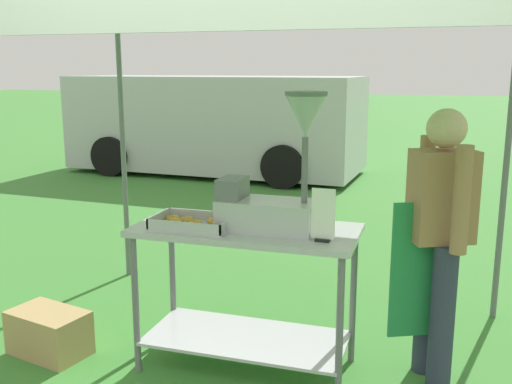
{
  "coord_description": "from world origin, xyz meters",
  "views": [
    {
      "loc": [
        0.82,
        -1.86,
        1.82
      ],
      "look_at": [
        -0.24,
        1.51,
        1.07
      ],
      "focal_mm": 40.94,
      "sensor_mm": 36.0,
      "label": 1
    }
  ],
  "objects_px": {
    "donut_tray": "(193,224)",
    "donut_fryer": "(275,186)",
    "menu_sign": "(323,219)",
    "stall_canopy": "(251,7)",
    "supply_crate": "(49,333)",
    "vendor": "(439,233)",
    "van_silver": "(215,123)",
    "donut_cart": "(246,270)"
  },
  "relations": [
    {
      "from": "donut_fryer",
      "to": "menu_sign",
      "type": "xyz_separation_m",
      "value": [
        0.31,
        -0.12,
        -0.14
      ]
    },
    {
      "from": "donut_tray",
      "to": "menu_sign",
      "type": "xyz_separation_m",
      "value": [
        0.78,
        -0.04,
        0.11
      ]
    },
    {
      "from": "donut_cart",
      "to": "supply_crate",
      "type": "distance_m",
      "value": 1.38
    },
    {
      "from": "stall_canopy",
      "to": "van_silver",
      "type": "distance_m",
      "value": 7.03
    },
    {
      "from": "stall_canopy",
      "to": "vendor",
      "type": "distance_m",
      "value": 1.67
    },
    {
      "from": "menu_sign",
      "to": "van_silver",
      "type": "height_order",
      "value": "van_silver"
    },
    {
      "from": "donut_tray",
      "to": "donut_fryer",
      "type": "relative_size",
      "value": 0.58
    },
    {
      "from": "vendor",
      "to": "supply_crate",
      "type": "relative_size",
      "value": 2.89
    },
    {
      "from": "menu_sign",
      "to": "donut_fryer",
      "type": "bearing_deg",
      "value": 158.56
    },
    {
      "from": "vendor",
      "to": "van_silver",
      "type": "distance_m",
      "value": 7.33
    },
    {
      "from": "supply_crate",
      "to": "van_silver",
      "type": "xyz_separation_m",
      "value": [
        -1.45,
        6.67,
        0.73
      ]
    },
    {
      "from": "menu_sign",
      "to": "supply_crate",
      "type": "relative_size",
      "value": 0.53
    },
    {
      "from": "stall_canopy",
      "to": "donut_fryer",
      "type": "bearing_deg",
      "value": -34.39
    },
    {
      "from": "stall_canopy",
      "to": "supply_crate",
      "type": "distance_m",
      "value": 2.41
    },
    {
      "from": "stall_canopy",
      "to": "donut_tray",
      "type": "relative_size",
      "value": 7.06
    },
    {
      "from": "donut_cart",
      "to": "stall_canopy",
      "type": "bearing_deg",
      "value": 90.0
    },
    {
      "from": "donut_fryer",
      "to": "vendor",
      "type": "relative_size",
      "value": 0.5
    },
    {
      "from": "donut_tray",
      "to": "supply_crate",
      "type": "relative_size",
      "value": 0.83
    },
    {
      "from": "donut_cart",
      "to": "menu_sign",
      "type": "bearing_deg",
      "value": -16.8
    },
    {
      "from": "donut_cart",
      "to": "van_silver",
      "type": "relative_size",
      "value": 0.26
    },
    {
      "from": "vendor",
      "to": "menu_sign",
      "type": "bearing_deg",
      "value": -151.26
    },
    {
      "from": "supply_crate",
      "to": "vendor",
      "type": "bearing_deg",
      "value": 9.85
    },
    {
      "from": "donut_cart",
      "to": "supply_crate",
      "type": "relative_size",
      "value": 2.39
    },
    {
      "from": "donut_fryer",
      "to": "van_silver",
      "type": "xyz_separation_m",
      "value": [
        -2.9,
        6.47,
        -0.29
      ]
    },
    {
      "from": "stall_canopy",
      "to": "supply_crate",
      "type": "xyz_separation_m",
      "value": [
        -1.27,
        -0.33,
        -2.02
      ]
    },
    {
      "from": "donut_tray",
      "to": "van_silver",
      "type": "bearing_deg",
      "value": 110.31
    },
    {
      "from": "donut_fryer",
      "to": "menu_sign",
      "type": "height_order",
      "value": "donut_fryer"
    },
    {
      "from": "donut_tray",
      "to": "donut_fryer",
      "type": "xyz_separation_m",
      "value": [
        0.48,
        0.08,
        0.25
      ]
    },
    {
      "from": "donut_tray",
      "to": "donut_fryer",
      "type": "bearing_deg",
      "value": 9.09
    },
    {
      "from": "stall_canopy",
      "to": "donut_cart",
      "type": "bearing_deg",
      "value": -90.0
    },
    {
      "from": "menu_sign",
      "to": "supply_crate",
      "type": "height_order",
      "value": "menu_sign"
    },
    {
      "from": "donut_fryer",
      "to": "donut_tray",
      "type": "bearing_deg",
      "value": -170.91
    },
    {
      "from": "stall_canopy",
      "to": "vendor",
      "type": "bearing_deg",
      "value": 4.47
    },
    {
      "from": "donut_tray",
      "to": "donut_fryer",
      "type": "distance_m",
      "value": 0.54
    },
    {
      "from": "donut_cart",
      "to": "vendor",
      "type": "relative_size",
      "value": 0.83
    },
    {
      "from": "supply_crate",
      "to": "donut_fryer",
      "type": "bearing_deg",
      "value": 7.85
    },
    {
      "from": "donut_fryer",
      "to": "menu_sign",
      "type": "bearing_deg",
      "value": -21.44
    },
    {
      "from": "stall_canopy",
      "to": "donut_fryer",
      "type": "distance_m",
      "value": 1.02
    },
    {
      "from": "donut_cart",
      "to": "donut_tray",
      "type": "relative_size",
      "value": 2.88
    },
    {
      "from": "stall_canopy",
      "to": "supply_crate",
      "type": "height_order",
      "value": "stall_canopy"
    },
    {
      "from": "vendor",
      "to": "van_silver",
      "type": "relative_size",
      "value": 0.31
    },
    {
      "from": "donut_fryer",
      "to": "menu_sign",
      "type": "relative_size",
      "value": 2.73
    }
  ]
}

